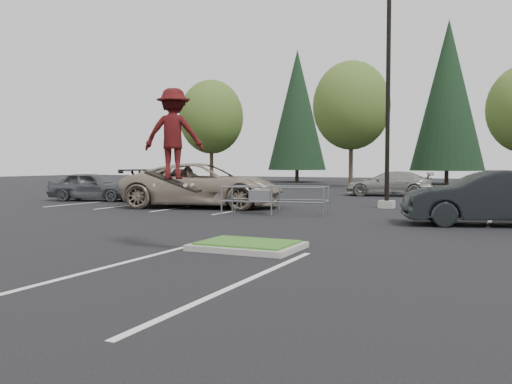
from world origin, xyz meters
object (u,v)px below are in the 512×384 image
at_px(skateboarder, 173,135).
at_px(car_l_grey, 91,186).
at_px(light_pole, 388,96).
at_px(car_l_tan, 202,185).
at_px(car_r_charc, 489,198).
at_px(conif_a, 297,110).
at_px(cart_corral, 264,196).
at_px(decid_b, 351,108).
at_px(conif_b, 448,95).
at_px(car_far_silver, 390,184).
at_px(car_l_black, 175,186).
at_px(decid_a, 211,119).

xyz_separation_m(skateboarder, car_l_grey, (-12.30, 11.28, -1.70)).
height_order(light_pole, car_l_tan, light_pole).
distance_m(car_l_tan, car_r_charc, 11.19).
height_order(conif_a, skateboarder, conif_a).
bearing_deg(car_r_charc, cart_corral, -109.61).
bearing_deg(decid_b, car_l_grey, -110.30).
height_order(light_pole, cart_corral, light_pole).
bearing_deg(conif_b, decid_b, -121.09).
distance_m(conif_b, car_l_tan, 32.85).
height_order(decid_b, car_l_tan, decid_b).
bearing_deg(conif_b, conif_a, -177.95).
distance_m(skateboarder, car_l_grey, 16.78).
distance_m(conif_a, skateboarder, 43.21).
relative_size(light_pole, conif_b, 0.70).
distance_m(light_pole, decid_b, 19.70).
relative_size(light_pole, car_far_silver, 2.12).
bearing_deg(light_pole, car_l_black, -170.37).
relative_size(conif_b, skateboarder, 6.90).
relative_size(car_l_tan, car_l_black, 1.19).
bearing_deg(car_l_grey, decid_b, -34.88).
bearing_deg(cart_corral, decid_b, 87.57).
height_order(car_l_tan, car_l_black, car_l_tan).
height_order(decid_a, conif_a, conif_a).
distance_m(cart_corral, car_l_grey, 10.99).
bearing_deg(light_pole, cart_corral, -126.26).
relative_size(cart_corral, car_l_black, 0.69).
xyz_separation_m(decid_a, car_l_tan, (11.51, -20.98, -4.67)).
height_order(skateboarder, car_l_grey, skateboarder).
relative_size(conif_b, car_r_charc, 2.95).
distance_m(light_pole, car_l_grey, 14.62).
height_order(decid_a, car_far_silver, decid_a).
distance_m(decid_a, conif_a, 10.85).
xyz_separation_m(cart_corral, car_r_charc, (7.41, -0.35, 0.16)).
height_order(car_l_tan, car_l_grey, car_l_tan).
bearing_deg(car_l_grey, conif_b, -38.65).
relative_size(decid_a, car_l_grey, 2.14).
bearing_deg(decid_a, decid_b, 2.39).
bearing_deg(decid_a, skateboarder, -61.56).
distance_m(conif_b, skateboarder, 41.87).
xyz_separation_m(car_l_tan, car_r_charc, (11.00, -2.06, -0.11)).
distance_m(light_pole, cart_corral, 6.96).
relative_size(light_pole, car_l_black, 1.83).
bearing_deg(conif_b, car_far_silver, -93.04).
relative_size(light_pole, car_l_tan, 1.54).
bearing_deg(skateboarder, car_r_charc, -146.74).
bearing_deg(car_r_charc, decid_a, -152.55).
relative_size(decid_b, skateboarder, 4.58).
distance_m(conif_a, car_l_black, 30.68).
xyz_separation_m(decid_a, car_l_black, (9.28, -19.60, -4.78)).
distance_m(skateboarder, car_l_black, 13.78).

